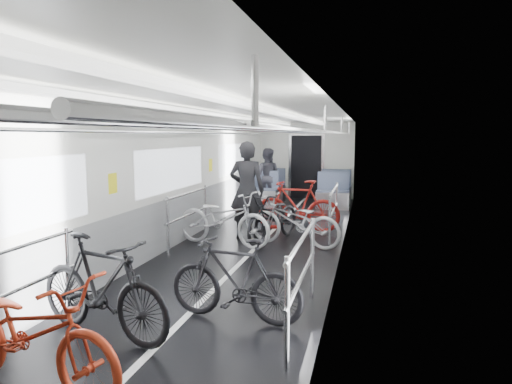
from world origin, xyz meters
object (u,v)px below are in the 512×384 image
at_px(bike_right_near, 235,279).
at_px(bike_right_far, 297,205).
at_px(person_standing, 247,190).
at_px(person_seated, 267,176).
at_px(bike_right_mid, 294,221).
at_px(bike_aisle, 274,217).
at_px(bike_left_far, 223,218).
at_px(bike_left_near, 30,332).
at_px(bike_left_mid, 102,287).

height_order(bike_right_near, bike_right_far, bike_right_far).
distance_m(person_standing, person_seated, 4.53).
distance_m(bike_right_mid, bike_aisle, 0.53).
relative_size(bike_left_far, bike_right_mid, 1.07).
relative_size(bike_right_far, bike_aisle, 1.00).
bearing_deg(bike_left_near, person_standing, 7.90).
bearing_deg(bike_right_far, bike_left_mid, -6.38).
height_order(bike_left_near, bike_right_far, bike_right_far).
relative_size(bike_right_near, bike_aisle, 0.86).
relative_size(bike_left_far, person_standing, 1.00).
bearing_deg(bike_right_mid, bike_left_near, 2.70).
bearing_deg(bike_right_near, bike_aisle, -168.10).
xyz_separation_m(bike_left_far, person_standing, (0.27, 0.66, 0.45)).
height_order(bike_right_far, bike_aisle, bike_right_far).
relative_size(bike_left_near, bike_left_mid, 1.05).
bearing_deg(bike_right_mid, bike_left_far, -62.44).
height_order(bike_left_near, bike_left_far, bike_left_far).
height_order(bike_left_near, bike_left_mid, bike_left_mid).
bearing_deg(bike_left_near, person_seated, 12.48).
bearing_deg(bike_right_near, bike_left_near, -27.92).
distance_m(bike_right_mid, bike_right_far, 1.35).
xyz_separation_m(person_standing, person_seated, (-0.59, 4.49, -0.13)).
distance_m(bike_left_mid, bike_aisle, 4.57).
distance_m(bike_left_near, person_seated, 10.08).
bearing_deg(person_seated, bike_left_far, 95.98).
distance_m(bike_left_near, bike_left_mid, 0.98).
distance_m(bike_left_near, bike_right_far, 6.61).
bearing_deg(bike_left_near, bike_aisle, 2.05).
bearing_deg(person_standing, bike_left_mid, 83.74).
height_order(bike_left_far, bike_aisle, bike_left_far).
xyz_separation_m(bike_left_near, bike_left_mid, (0.01, 0.98, 0.04)).
distance_m(bike_right_mid, person_standing, 1.18).
height_order(bike_right_near, person_seated, person_seated).
bearing_deg(bike_aisle, bike_right_far, 92.35).
distance_m(bike_left_near, bike_right_near, 2.05).
bearing_deg(bike_left_mid, bike_left_near, -164.77).
bearing_deg(bike_left_mid, person_standing, 12.38).
relative_size(bike_left_far, bike_right_far, 1.06).
xyz_separation_m(bike_right_mid, bike_aisle, (-0.43, 0.31, 0.01)).
bearing_deg(bike_right_far, bike_aisle, -10.58).
relative_size(bike_right_mid, bike_aisle, 0.99).
xyz_separation_m(bike_right_near, bike_aisle, (-0.34, 3.79, 0.01)).
distance_m(bike_aisle, person_seated, 4.75).
xyz_separation_m(bike_left_far, person_seated, (-0.32, 5.15, 0.32)).
relative_size(bike_left_mid, bike_right_far, 0.96).
bearing_deg(bike_left_mid, bike_right_far, 4.29).
relative_size(bike_left_near, bike_left_far, 0.95).
relative_size(bike_aisle, person_standing, 0.95).
bearing_deg(person_seated, bike_right_near, 102.53).
bearing_deg(bike_left_far, bike_right_near, -147.10).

